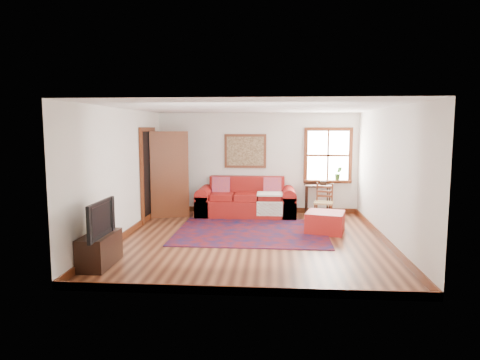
# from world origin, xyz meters

# --- Properties ---
(ground) EXTENTS (5.50, 5.50, 0.00)m
(ground) POSITION_xyz_m (0.00, 0.00, 0.00)
(ground) COLOR #421E11
(ground) RESTS_ON ground
(room_envelope) EXTENTS (5.04, 5.54, 2.52)m
(room_envelope) POSITION_xyz_m (0.00, 0.02, 1.65)
(room_envelope) COLOR silver
(room_envelope) RESTS_ON ground
(window) EXTENTS (1.18, 0.20, 1.38)m
(window) POSITION_xyz_m (1.78, 2.70, 1.31)
(window) COLOR white
(window) RESTS_ON ground
(doorway) EXTENTS (0.89, 1.08, 2.14)m
(doorway) POSITION_xyz_m (-2.21, 1.78, 1.07)
(doorway) COLOR black
(doorway) RESTS_ON ground
(framed_artwork) EXTENTS (1.05, 0.07, 0.85)m
(framed_artwork) POSITION_xyz_m (-0.30, 2.71, 1.55)
(framed_artwork) COLOR #602A14
(framed_artwork) RESTS_ON ground
(persian_rug) EXTENTS (3.08, 2.47, 0.02)m
(persian_rug) POSITION_xyz_m (-0.03, 0.60, 0.01)
(persian_rug) COLOR #5F0D0E
(persian_rug) RESTS_ON ground
(red_leather_sofa) EXTENTS (2.39, 0.99, 0.93)m
(red_leather_sofa) POSITION_xyz_m (-0.24, 2.29, 0.31)
(red_leather_sofa) COLOR maroon
(red_leather_sofa) RESTS_ON ground
(red_ottoman) EXTENTS (0.89, 0.89, 0.42)m
(red_ottoman) POSITION_xyz_m (1.47, 0.72, 0.21)
(red_ottoman) COLOR maroon
(red_ottoman) RESTS_ON ground
(side_table) EXTENTS (0.63, 0.47, 0.76)m
(side_table) POSITION_xyz_m (1.49, 2.42, 0.63)
(side_table) COLOR black
(side_table) RESTS_ON ground
(ladder_back_chair) EXTENTS (0.48, 0.47, 0.87)m
(ladder_back_chair) POSITION_xyz_m (1.57, 1.79, 0.47)
(ladder_back_chair) COLOR tan
(ladder_back_chair) RESTS_ON ground
(media_cabinet) EXTENTS (0.41, 0.91, 0.50)m
(media_cabinet) POSITION_xyz_m (-2.28, -1.70, 0.25)
(media_cabinet) COLOR black
(media_cabinet) RESTS_ON ground
(television) EXTENTS (0.13, 0.96, 0.55)m
(television) POSITION_xyz_m (-2.26, -1.87, 0.77)
(television) COLOR black
(television) RESTS_ON media_cabinet
(candle_hurricane) EXTENTS (0.12, 0.12, 0.18)m
(candle_hurricane) POSITION_xyz_m (-2.23, -1.32, 0.58)
(candle_hurricane) COLOR silver
(candle_hurricane) RESTS_ON media_cabinet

